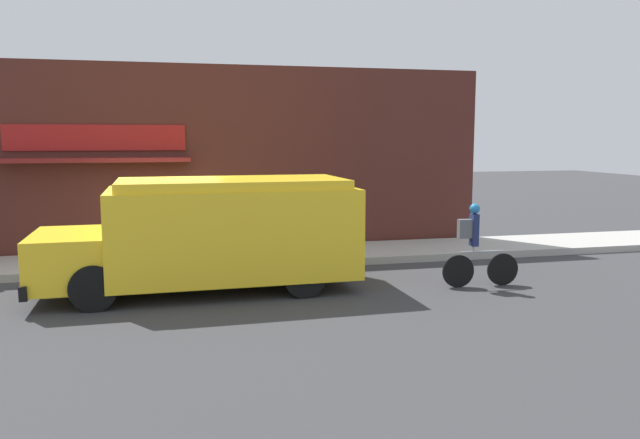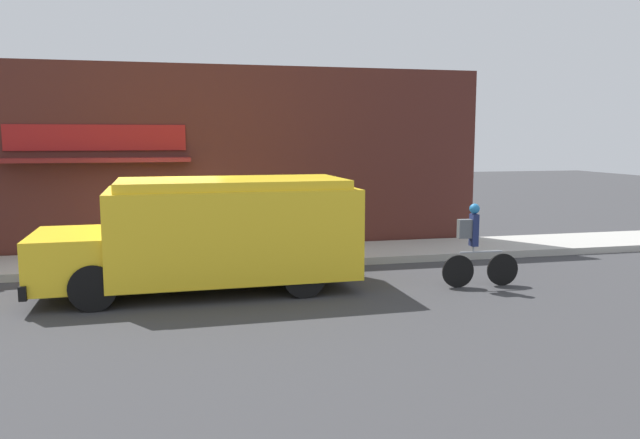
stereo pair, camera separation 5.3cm
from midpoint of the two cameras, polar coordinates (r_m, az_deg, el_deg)
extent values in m
plane|color=#38383A|center=(13.51, -14.20, -4.95)|extent=(70.00, 70.00, 0.00)
cube|color=#ADAAA3|center=(14.55, -14.15, -3.73)|extent=(28.00, 2.16, 0.17)
cube|color=#4C231E|center=(15.54, -14.35, 5.23)|extent=(16.44, 0.18, 4.61)
cube|color=maroon|center=(15.50, -19.66, 7.07)|extent=(4.05, 0.05, 0.60)
cube|color=maroon|center=(15.23, -19.69, 5.14)|extent=(4.25, 0.61, 0.10)
cube|color=yellow|center=(11.87, -7.87, -1.09)|extent=(4.55, 2.33, 1.66)
cube|color=yellow|center=(11.96, -21.76, -3.30)|extent=(1.33, 2.08, 0.91)
cube|color=yellow|center=(11.77, -7.95, 3.30)|extent=(4.18, 2.14, 0.17)
cube|color=black|center=(12.12, -24.51, -5.02)|extent=(0.17, 2.19, 0.24)
cube|color=red|center=(13.14, -13.95, -0.05)|extent=(0.03, 0.44, 0.44)
cylinder|color=black|center=(12.91, -19.14, -3.95)|extent=(0.79, 0.28, 0.78)
cylinder|color=black|center=(11.04, -19.92, -5.87)|extent=(0.79, 0.28, 0.78)
cylinder|color=black|center=(13.10, -3.29, -3.37)|extent=(0.79, 0.28, 0.78)
cylinder|color=black|center=(11.27, -1.38, -5.16)|extent=(0.79, 0.28, 0.78)
cylinder|color=black|center=(12.65, 16.46, -4.41)|extent=(0.63, 0.07, 0.63)
cylinder|color=black|center=(12.27, 12.63, -4.65)|extent=(0.63, 0.07, 0.63)
cylinder|color=#999EA3|center=(12.38, 14.63, -2.88)|extent=(0.87, 0.08, 0.04)
cylinder|color=#999EA3|center=(12.31, 13.96, -2.64)|extent=(0.04, 0.04, 0.12)
cube|color=navy|center=(12.25, 14.01, -0.94)|extent=(0.13, 0.21, 0.61)
sphere|color=#2375B7|center=(12.20, 14.07, 0.97)|extent=(0.20, 0.20, 0.20)
cube|color=#565B60|center=(12.17, 13.20, -0.83)|extent=(0.27, 0.15, 0.36)
cylinder|color=#2D5138|center=(14.96, -14.78, -1.33)|extent=(0.49, 0.49, 0.92)
cylinder|color=black|center=(14.90, -14.85, 0.51)|extent=(0.50, 0.50, 0.04)
camera|label=1|loc=(0.03, -89.89, 0.01)|focal=35.00mm
camera|label=2|loc=(0.03, 90.11, -0.01)|focal=35.00mm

